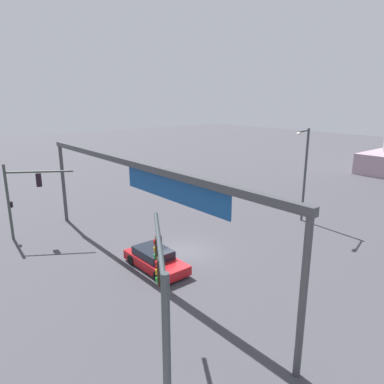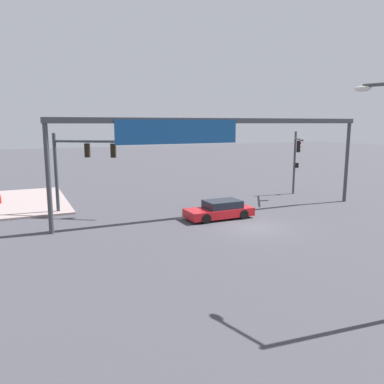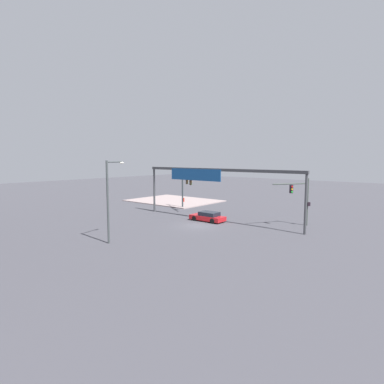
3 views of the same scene
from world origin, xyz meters
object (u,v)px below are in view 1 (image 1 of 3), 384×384
Objects in this scene: traffic_signal_near_corner at (162,295)px; traffic_signal_opposite_side at (22,191)px; sedan_car_approaching at (155,259)px; streetlamp_curved_arm at (304,168)px.

traffic_signal_near_corner is 18.16m from traffic_signal_opposite_side.
traffic_signal_opposite_side is at bearing 30.19° from traffic_signal_near_corner.
traffic_signal_opposite_side reaches higher than sedan_car_approaching.
traffic_signal_near_corner is 1.27× the size of sedan_car_approaching.
sedan_car_approaching is at bearing -17.59° from streetlamp_curved_arm.
streetlamp_curved_arm reaches higher than traffic_signal_near_corner.
streetlamp_curved_arm is at bearing 86.41° from sedan_car_approaching.
sedan_car_approaching is at bearing -0.27° from traffic_signal_near_corner.
streetlamp_curved_arm is 14.66m from sedan_car_approaching.
traffic_signal_opposite_side is 11.39m from sedan_car_approaching.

